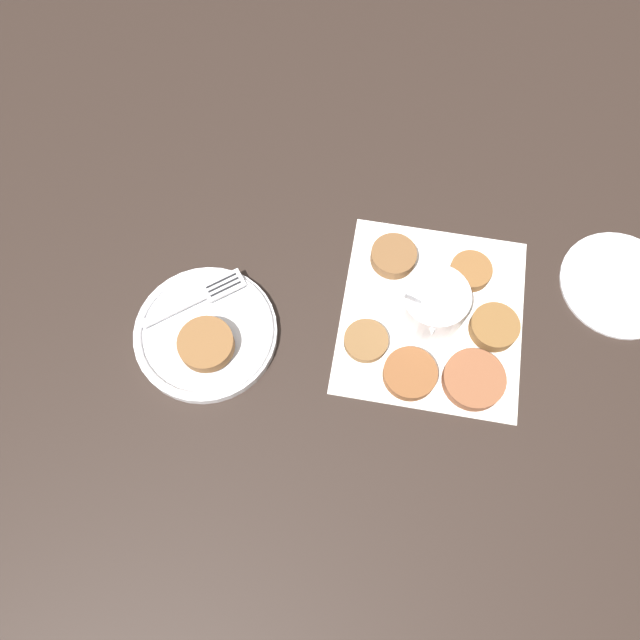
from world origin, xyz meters
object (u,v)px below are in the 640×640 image
at_px(fritter_on_plate, 206,344).
at_px(fork, 204,295).
at_px(serving_plate, 206,333).
at_px(extra_saucer, 620,284).
at_px(sauce_bowl, 433,305).

distance_m(fritter_on_plate, fork, 0.08).
relative_size(fritter_on_plate, fork, 0.57).
distance_m(serving_plate, extra_saucer, 0.58).
relative_size(sauce_bowl, fork, 0.88).
distance_m(fork, extra_saucer, 0.58).
xyz_separation_m(serving_plate, fork, (-0.05, -0.01, 0.01)).
distance_m(serving_plate, fritter_on_plate, 0.03).
distance_m(sauce_bowl, fork, 0.31).
relative_size(serving_plate, fritter_on_plate, 2.63).
relative_size(serving_plate, extra_saucer, 1.16).
xyz_separation_m(sauce_bowl, fork, (0.03, -0.31, -0.01)).
bearing_deg(serving_plate, fork, -166.07).
bearing_deg(fork, sauce_bowl, 96.42).
bearing_deg(fork, fritter_on_plate, 16.83).
height_order(sauce_bowl, fritter_on_plate, sauce_bowl).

